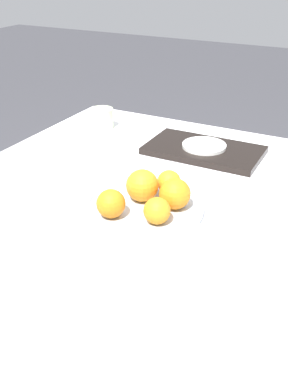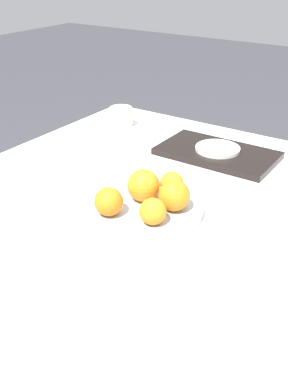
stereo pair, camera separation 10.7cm
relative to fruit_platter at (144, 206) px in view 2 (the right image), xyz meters
The scene contains 11 objects.
ground_plane 0.77m from the fruit_platter, 85.25° to the left, with size 12.00×12.00×0.00m, color #38383D.
table 0.43m from the fruit_platter, 85.25° to the left, with size 1.16×0.85×0.73m.
fruit_platter is the anchor object (origin of this frame).
orange_0 0.05m from the fruit_platter, 127.55° to the left, with size 0.08×0.08×0.08m.
orange_1 0.10m from the fruit_platter, 116.88° to the right, with size 0.07×0.07×0.07m.
orange_2 0.08m from the fruit_platter, 16.48° to the left, with size 0.07×0.07×0.07m.
orange_3 0.09m from the fruit_platter, 71.81° to the left, with size 0.06×0.06×0.06m.
orange_4 0.09m from the fruit_platter, 42.76° to the right, with size 0.06×0.06×0.06m.
serving_tray 0.39m from the fruit_platter, 89.31° to the left, with size 0.35×0.20×0.02m.
side_plate 0.39m from the fruit_platter, 89.31° to the left, with size 0.14×0.14×0.01m.
cup_3 0.59m from the fruit_platter, 131.99° to the left, with size 0.08×0.08×0.07m.
Camera 2 is at (0.51, -0.99, 1.28)m, focal length 42.00 mm.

